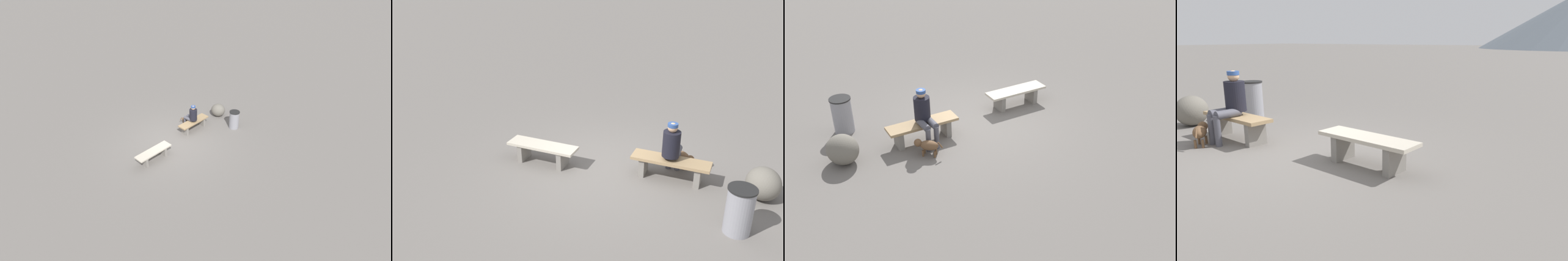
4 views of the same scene
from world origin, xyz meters
The scene contains 7 objects.
ground centered at (0.00, 0.00, -0.03)m, with size 210.00×210.00×0.06m, color slate.
bench_left centered at (-1.41, -0.17, 0.31)m, with size 1.62×0.63×0.45m.
bench_right centered at (1.38, -0.09, 0.33)m, with size 1.65×0.62×0.47m.
seated_person centered at (1.37, 0.01, 0.73)m, with size 0.39×0.69×1.27m.
dog centered at (1.61, 0.50, 0.25)m, with size 0.48×0.48×0.38m.
trash_bin centered at (2.66, -1.52, 0.43)m, with size 0.48×0.48×0.86m.
boulder centered at (3.15, -0.30, 0.32)m, with size 0.64×0.71×0.64m, color #6B665B.
Camera 3 is at (5.39, 7.53, 5.34)m, focal length 40.68 mm.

